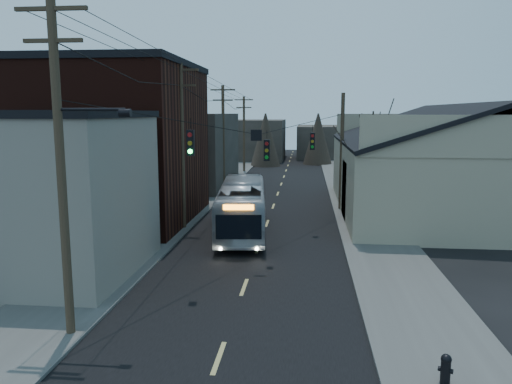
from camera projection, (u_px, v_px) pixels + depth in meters
road_surface at (276, 198)px, 42.10m from camera, size 9.00×110.00×0.02m
sidewalk_left at (201, 196)px, 42.74m from camera, size 4.00×110.00×0.12m
sidewalk_right at (354, 198)px, 41.45m from camera, size 4.00×110.00×0.12m
building_clapboard at (43, 196)px, 21.81m from camera, size 8.00×8.00×7.00m
building_brick at (115, 145)px, 32.48m from camera, size 10.00×12.00×10.00m
building_left_far at (183, 150)px, 48.39m from camera, size 9.00×14.00×7.00m
warehouse at (455, 175)px, 35.47m from camera, size 16.16×20.60×7.73m
building_far_left at (251, 140)px, 76.61m from camera, size 10.00×12.00×6.00m
building_far_right at (335, 141)px, 80.31m from camera, size 12.00×14.00×5.00m
bare_tree at (371, 170)px, 31.06m from camera, size 0.40×0.40×7.20m
utility_lines at (229, 143)px, 35.87m from camera, size 11.24×45.28×10.50m
bus at (242, 207)px, 29.72m from camera, size 3.64×11.28×3.09m
parked_car at (240, 191)px, 41.78m from camera, size 1.76×3.91×1.25m
fire_hydrant at (446, 368)px, 12.94m from camera, size 0.40×0.28×0.82m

